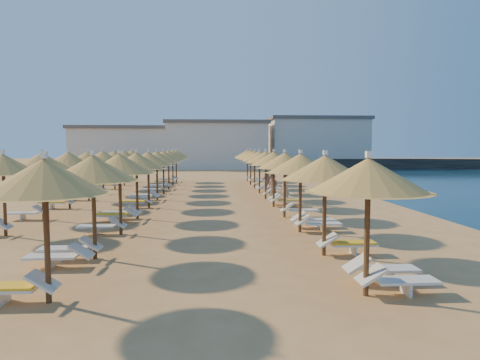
{
  "coord_description": "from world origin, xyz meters",
  "views": [
    {
      "loc": [
        -0.37,
        -21.3,
        3.22
      ],
      "look_at": [
        1.26,
        4.0,
        1.3
      ],
      "focal_mm": 32.0,
      "sensor_mm": 36.0,
      "label": 1
    }
  ],
  "objects": [
    {
      "name": "loungers",
      "position": [
        -2.2,
        4.02,
        0.34
      ],
      "size": [
        14.04,
        32.26,
        0.66
      ],
      "color": "silver",
      "rests_on": "ground"
    },
    {
      "name": "parasol_row_west",
      "position": [
        -3.78,
        3.45,
        2.58
      ],
      "size": [
        2.72,
        34.4,
        3.15
      ],
      "color": "brown",
      "rests_on": "ground"
    },
    {
      "name": "beachgoer_a",
      "position": [
        3.78,
        2.82,
        0.95
      ],
      "size": [
        0.61,
        0.78,
        1.89
      ],
      "primitive_type": "imported",
      "rotation": [
        0.0,
        0.0,
        -1.32
      ],
      "color": "tan",
      "rests_on": "ground"
    },
    {
      "name": "parasol_row_east",
      "position": [
        2.95,
        3.45,
        2.58
      ],
      "size": [
        2.72,
        34.4,
        3.15
      ],
      "color": "brown",
      "rests_on": "ground"
    },
    {
      "name": "jetty",
      "position": [
        25.76,
        43.57,
        0.75
      ],
      "size": [
        30.26,
        8.3,
        1.5
      ],
      "primitive_type": "cube",
      "rotation": [
        0.0,
        0.0,
        -0.15
      ],
      "color": "black",
      "rests_on": "ground"
    },
    {
      "name": "hotel_blocks",
      "position": [
        2.06,
        46.12,
        3.7
      ],
      "size": [
        46.16,
        10.28,
        8.1
      ],
      "color": "beige",
      "rests_on": "ground"
    },
    {
      "name": "ground",
      "position": [
        0.0,
        0.0,
        0.0
      ],
      "size": [
        220.0,
        220.0,
        0.0
      ],
      "primitive_type": "plane",
      "color": "tan",
      "rests_on": "ground"
    },
    {
      "name": "beachgoer_b",
      "position": [
        3.45,
        5.41,
        0.78
      ],
      "size": [
        0.95,
        0.96,
        1.56
      ],
      "primitive_type": "imported",
      "rotation": [
        0.0,
        0.0,
        -0.82
      ],
      "color": "tan",
      "rests_on": "ground"
    },
    {
      "name": "beachgoer_c",
      "position": [
        3.46,
        8.27,
        0.79
      ],
      "size": [
        1.0,
        0.64,
        1.58
      ],
      "primitive_type": "imported",
      "rotation": [
        0.0,
        0.0,
        -0.3
      ],
      "color": "tan",
      "rests_on": "ground"
    },
    {
      "name": "parasol_row_inland",
      "position": [
        -7.93,
        6.97,
        2.58
      ],
      "size": [
        2.72,
        27.36,
        3.15
      ],
      "color": "brown",
      "rests_on": "ground"
    }
  ]
}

